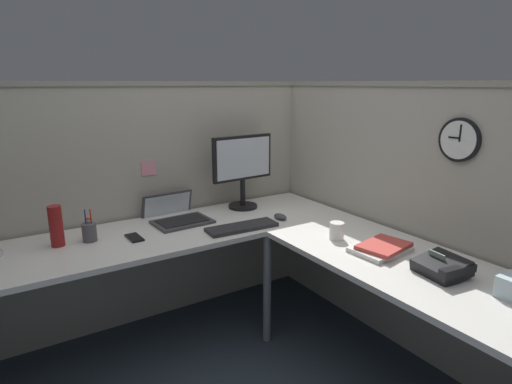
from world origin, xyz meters
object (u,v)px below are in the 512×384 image
object	(u,v)px
pen_cup	(89,232)
office_phone	(443,268)
thermos_flask	(56,226)
coffee_mug	(337,231)
monitor	(243,166)
computer_mouse	(280,217)
keyboard	(242,227)
book_stack	(382,248)
wall_clock	(460,140)
cell_phone	(134,238)
laptop	(176,216)

from	to	relation	value
pen_cup	office_phone	xyz separation A→B (m)	(1.24, -1.30, -0.02)
thermos_flask	coffee_mug	distance (m)	1.50
pen_cup	coffee_mug	distance (m)	1.35
monitor	pen_cup	bearing A→B (deg)	-174.28
monitor	office_phone	world-z (taller)	monitor
computer_mouse	thermos_flask	size ratio (longest dim) A/B	0.47
keyboard	book_stack	xyz separation A→B (m)	(0.42, -0.69, 0.01)
monitor	wall_clock	world-z (taller)	wall_clock
coffee_mug	wall_clock	xyz separation A→B (m)	(0.42, -0.40, 0.52)
thermos_flask	coffee_mug	xyz separation A→B (m)	(1.32, -0.72, -0.06)
cell_phone	wall_clock	distance (m)	1.78
cell_phone	office_phone	world-z (taller)	office_phone
cell_phone	book_stack	size ratio (longest dim) A/B	0.47
book_stack	coffee_mug	distance (m)	0.27
thermos_flask	office_phone	distance (m)	1.92
monitor	laptop	xyz separation A→B (m)	(-0.49, 0.01, -0.27)
computer_mouse	monitor	bearing A→B (deg)	101.01
pen_cup	book_stack	world-z (taller)	pen_cup
laptop	book_stack	world-z (taller)	laptop
thermos_flask	monitor	bearing A→B (deg)	4.09
keyboard	book_stack	bearing A→B (deg)	-55.75
pen_cup	thermos_flask	distance (m)	0.17
pen_cup	wall_clock	world-z (taller)	wall_clock
computer_mouse	book_stack	size ratio (longest dim) A/B	0.34
coffee_mug	thermos_flask	bearing A→B (deg)	151.34
computer_mouse	wall_clock	world-z (taller)	wall_clock
laptop	cell_phone	xyz separation A→B (m)	(-0.33, -0.20, -0.02)
cell_phone	thermos_flask	distance (m)	0.40
monitor	pen_cup	distance (m)	1.07
monitor	cell_phone	size ratio (longest dim) A/B	3.47
keyboard	thermos_flask	xyz separation A→B (m)	(-0.96, 0.29, 0.10)
laptop	office_phone	size ratio (longest dim) A/B	1.75
computer_mouse	office_phone	distance (m)	1.06
coffee_mug	monitor	bearing A→B (deg)	98.73
pen_cup	thermos_flask	xyz separation A→B (m)	(-0.16, 0.02, 0.06)
office_phone	coffee_mug	size ratio (longest dim) A/B	2.37
book_stack	coffee_mug	world-z (taller)	coffee_mug
keyboard	laptop	bearing A→B (deg)	127.30
laptop	coffee_mug	world-z (taller)	laptop
keyboard	coffee_mug	xyz separation A→B (m)	(0.36, -0.43, 0.04)
laptop	thermos_flask	xyz separation A→B (m)	(-0.70, -0.09, 0.09)
monitor	pen_cup	size ratio (longest dim) A/B	2.78
monitor	book_stack	world-z (taller)	monitor
monitor	coffee_mug	xyz separation A→B (m)	(0.12, -0.81, -0.25)
cell_phone	book_stack	distance (m)	1.33
coffee_mug	keyboard	bearing A→B (deg)	129.76
monitor	cell_phone	xyz separation A→B (m)	(-0.82, -0.20, -0.29)
computer_mouse	thermos_flask	distance (m)	1.29
cell_phone	office_phone	bearing A→B (deg)	-51.61
thermos_flask	pen_cup	bearing A→B (deg)	-6.64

